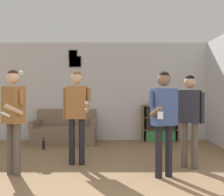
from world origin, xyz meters
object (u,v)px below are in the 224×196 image
person_player_foreground_center (77,107)px  couch (66,132)px  bookshelf (161,123)px  person_spectator_near_bookshelf (191,111)px  person_watcher_holding_cup (165,113)px  person_player_foreground_left (14,110)px  drinking_cup (155,103)px  bottle_on_floor (44,145)px  floor_lamp (17,95)px

person_player_foreground_center → couch: bearing=106.6°
bookshelf → person_spectator_near_bookshelf: 2.44m
person_player_foreground_center → person_watcher_holding_cup: size_ratio=1.04×
person_player_foreground_left → person_watcher_holding_cup: (2.37, -0.11, -0.03)m
bookshelf → drinking_cup: 0.57m
drinking_cup → person_spectator_near_bookshelf: bearing=-85.1°
couch → bottle_on_floor: bearing=-114.7°
person_watcher_holding_cup → drinking_cup: (0.34, 2.87, 0.03)m
person_player_foreground_center → bookshelf: bearing=48.6°
drinking_cup → person_player_foreground_center: bearing=-129.2°
couch → drinking_cup: drinking_cup is taller
person_player_foreground_center → drinking_cup: person_player_foreground_center is taller
floor_lamp → person_spectator_near_bookshelf: (3.63, -1.58, -0.28)m
floor_lamp → person_player_foreground_center: bearing=-40.2°
person_watcher_holding_cup → bottle_on_floor: 3.18m
person_watcher_holding_cup → person_player_foreground_left: bearing=177.3°
person_player_foreground_center → person_spectator_near_bookshelf: 2.00m
bookshelf → person_player_foreground_left: 4.01m
couch → drinking_cup: (2.38, 0.20, 0.75)m
person_spectator_near_bookshelf → bottle_on_floor: bearing=154.0°
drinking_cup → floor_lamp: bearing=-166.7°
person_watcher_holding_cup → floor_lamp: bearing=146.3°
couch → drinking_cup: 2.50m
person_spectator_near_bookshelf → person_player_foreground_center: bearing=174.4°
bottle_on_floor → person_watcher_holding_cup: bearing=-38.6°
bookshelf → person_spectator_near_bookshelf: size_ratio=0.61×
bookshelf → person_player_foreground_left: size_ratio=0.58×
couch → person_spectator_near_bookshelf: bearing=-40.3°
person_player_foreground_left → person_player_foreground_center: bearing=31.2°
bookshelf → person_watcher_holding_cup: person_watcher_holding_cup is taller
couch → person_player_foreground_left: (-0.34, -2.55, 0.74)m
bottle_on_floor → drinking_cup: size_ratio=2.48×
person_spectator_near_bookshelf → drinking_cup: (-0.20, 2.39, 0.05)m
couch → person_player_foreground_left: bearing=-97.5°
bookshelf → bottle_on_floor: (-2.88, -0.96, -0.38)m
person_spectator_near_bookshelf → person_player_foreground_left: bearing=-172.9°
couch → person_player_foreground_left: person_player_foreground_left is taller
floor_lamp → drinking_cup: bearing=13.3°
floor_lamp → bottle_on_floor: bearing=-12.2°
person_player_foreground_left → person_spectator_near_bookshelf: (2.92, 0.37, -0.05)m
person_player_foreground_center → person_watcher_holding_cup: bearing=-25.1°
bottle_on_floor → person_player_foreground_center: bearing=-52.6°
couch → floor_lamp: 1.56m
bookshelf → person_player_foreground_center: 2.98m
person_player_foreground_left → person_player_foreground_center: 1.09m
person_player_foreground_left → bottle_on_floor: bearing=90.5°
bookshelf → person_player_foreground_center: bearing=-131.4°
floor_lamp → person_watcher_holding_cup: 3.71m
person_spectator_near_bookshelf → person_watcher_holding_cup: bearing=-138.8°
person_player_foreground_left → person_spectator_near_bookshelf: size_ratio=1.04×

